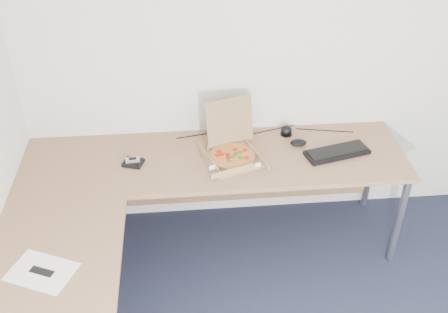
{
  "coord_description": "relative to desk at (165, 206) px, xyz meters",
  "views": [
    {
      "loc": [
        -0.7,
        -1.44,
        2.71
      ],
      "look_at": [
        -0.45,
        1.28,
        0.82
      ],
      "focal_mm": 42.68,
      "sensor_mm": 36.0,
      "label": 1
    }
  ],
  "objects": [
    {
      "name": "mouse",
      "position": [
        0.9,
        0.53,
        0.05
      ],
      "size": [
        0.12,
        0.09,
        0.04
      ],
      "primitive_type": "ellipsoid",
      "rotation": [
        0.0,
        0.0,
        -0.12
      ],
      "color": "black",
      "rests_on": "desk"
    },
    {
      "name": "room_shell",
      "position": [
        0.82,
        -0.97,
        0.55
      ],
      "size": [
        3.5,
        3.5,
        2.5
      ],
      "primitive_type": null,
      "color": "silver",
      "rests_on": "ground"
    },
    {
      "name": "pizza_box",
      "position": [
        0.44,
        0.42,
        0.07
      ],
      "size": [
        0.33,
        0.38,
        0.34
      ],
      "rotation": [
        0.0,
        0.0,
        0.33
      ],
      "color": "#AA8454",
      "rests_on": "desk"
    },
    {
      "name": "drinking_glass",
      "position": [
        0.56,
        0.67,
        0.09
      ],
      "size": [
        0.07,
        0.07,
        0.13
      ],
      "primitive_type": "cylinder",
      "color": "white",
      "rests_on": "desk"
    },
    {
      "name": "dome_speaker",
      "position": [
        0.84,
        0.67,
        0.07
      ],
      "size": [
        0.09,
        0.09,
        0.07
      ],
      "primitive_type": "ellipsoid",
      "color": "black",
      "rests_on": "desk"
    },
    {
      "name": "cable_bundle",
      "position": [
        0.67,
        0.71,
        0.03
      ],
      "size": [
        0.6,
        0.12,
        0.01
      ],
      "primitive_type": null,
      "rotation": [
        0.0,
        0.0,
        0.14
      ],
      "color": "black",
      "rests_on": "desk"
    },
    {
      "name": "phone",
      "position": [
        -0.2,
        0.41,
        0.06
      ],
      "size": [
        0.09,
        0.06,
        0.02
      ],
      "primitive_type": "cube",
      "rotation": [
        0.0,
        0.0,
        0.1
      ],
      "color": "#B2B5BA",
      "rests_on": "wallet"
    },
    {
      "name": "keyboard",
      "position": [
        1.13,
        0.39,
        0.04
      ],
      "size": [
        0.45,
        0.25,
        0.03
      ],
      "primitive_type": "cube",
      "rotation": [
        0.0,
        0.0,
        0.25
      ],
      "color": "black",
      "rests_on": "desk"
    },
    {
      "name": "desk",
      "position": [
        0.0,
        0.0,
        0.0
      ],
      "size": [
        2.5,
        2.2,
        0.73
      ],
      "color": "#9A6D4C",
      "rests_on": "ground"
    },
    {
      "name": "paper_sheet",
      "position": [
        -0.61,
        -0.48,
        0.03
      ],
      "size": [
        0.38,
        0.34,
        0.0
      ],
      "primitive_type": "cube",
      "rotation": [
        0.0,
        0.0,
        -0.42
      ],
      "color": "white",
      "rests_on": "desk"
    },
    {
      "name": "wallet",
      "position": [
        -0.2,
        0.4,
        0.04
      ],
      "size": [
        0.15,
        0.13,
        0.02
      ],
      "primitive_type": "cube",
      "rotation": [
        0.0,
        0.0,
        -0.32
      ],
      "color": "black",
      "rests_on": "desk"
    }
  ]
}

